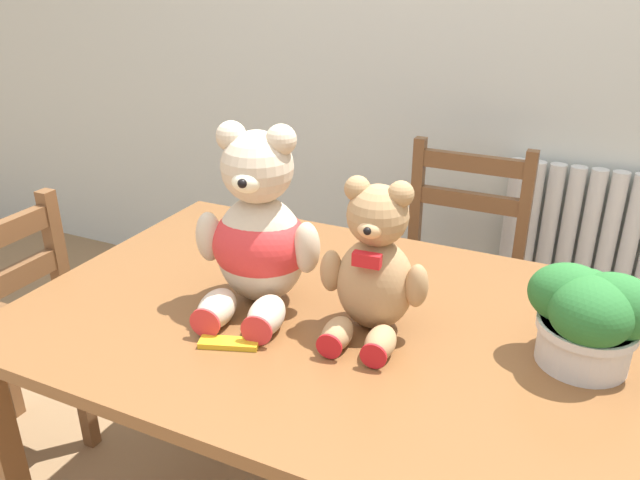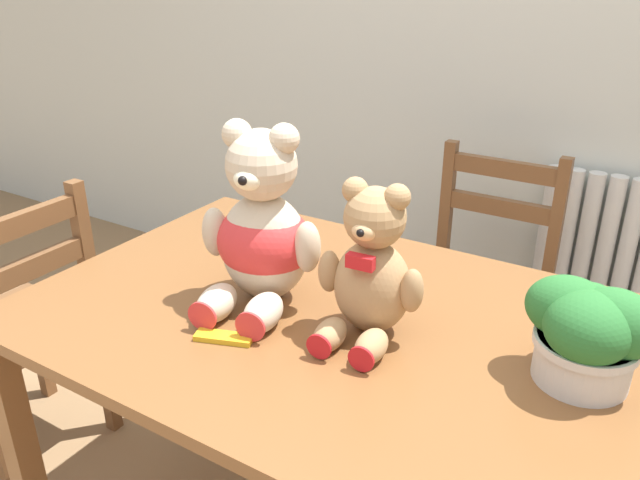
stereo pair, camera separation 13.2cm
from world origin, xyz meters
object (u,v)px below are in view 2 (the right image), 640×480
Objects in this scene: wooden_chair_side at (17,330)px; potted_plant at (588,329)px; teddy_bear_right at (371,271)px; chocolate_bar at (224,337)px; wooden_chair_behind at (480,284)px; teddy_bear_left at (262,232)px.

potted_plant reaches higher than wooden_chair_side.
chocolate_bar is (-0.24, -0.19, -0.14)m from teddy_bear_right.
wooden_chair_side is (-1.10, -1.03, 0.00)m from wooden_chair_behind.
wooden_chair_side is at bearing -173.09° from potted_plant.
wooden_chair_side is 1.60m from potted_plant.
potted_plant reaches higher than wooden_chair_behind.
potted_plant is (0.69, 0.06, -0.05)m from teddy_bear_left.
potted_plant is at bearing -83.09° from wooden_chair_side.
teddy_bear_right is 2.73× the size of chocolate_bar.
potted_plant is 1.95× the size of chocolate_bar.
wooden_chair_side is at bearing 176.09° from chocolate_bar.
chocolate_bar is (-0.65, -0.25, -0.10)m from potted_plant.
chocolate_bar is at bearing 90.00° from teddy_bear_left.
teddy_bear_right reaches higher than wooden_chair_behind.
teddy_bear_left reaches higher than chocolate_bar.
wooden_chair_behind is 1.01× the size of wooden_chair_side.
wooden_chair_behind is at bearing -92.71° from teddy_bear_right.
teddy_bear_left is at bearing -4.60° from teddy_bear_right.
teddy_bear_right is 1.40× the size of potted_plant.
teddy_bear_right is at bearing 38.29° from chocolate_bar.
wooden_chair_behind is 2.17× the size of teddy_bear_left.
wooden_chair_behind reaches higher than wooden_chair_side.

